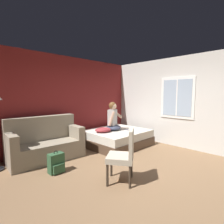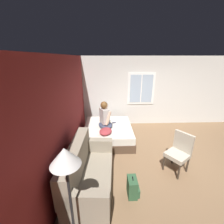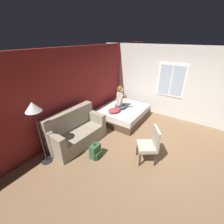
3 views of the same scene
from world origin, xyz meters
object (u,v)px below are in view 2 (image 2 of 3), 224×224
couch (88,174)px  floor_lamp (66,168)px  side_chair (179,151)px  cell_phone (114,123)px  person_seated (105,117)px  bed (108,133)px  throw_pillow (106,131)px  backpack (133,187)px

couch → floor_lamp: size_ratio=1.03×
side_chair → cell_phone: side_chair is taller
couch → person_seated: bearing=-9.6°
bed → side_chair: side_chair is taller
floor_lamp → throw_pillow: bearing=-9.6°
throw_pillow → floor_lamp: floor_lamp is taller
side_chair → cell_phone: (1.82, 1.47, -0.05)m
person_seated → cell_phone: person_seated is taller
throw_pillow → bed: bearing=-8.9°
floor_lamp → person_seated: bearing=-7.9°
person_seated → floor_lamp: size_ratio=0.51×
bed → throw_pillow: 0.60m
side_chair → throw_pillow: bearing=59.0°
bed → cell_phone: cell_phone is taller
person_seated → side_chair: bearing=-130.0°
bed → throw_pillow: bearing=171.1°
side_chair → floor_lamp: 2.83m
floor_lamp → side_chair: bearing=-55.0°
backpack → floor_lamp: size_ratio=0.27×
person_seated → floor_lamp: floor_lamp is taller
bed → throw_pillow: throw_pillow is taller
person_seated → throw_pillow: (-0.44, -0.02, -0.29)m
person_seated → couch: bearing=170.4°
side_chair → throw_pillow: side_chair is taller
person_seated → throw_pillow: 0.52m
side_chair → floor_lamp: bearing=125.0°
bed → throw_pillow: size_ratio=3.73×
couch → cell_phone: bearing=-15.6°
throw_pillow → cell_phone: bearing=-21.2°
backpack → floor_lamp: 1.79m
bed → cell_phone: (0.25, -0.21, 0.25)m
person_seated → backpack: 2.35m
cell_phone → floor_lamp: 3.56m
couch → throw_pillow: size_ratio=3.64×
backpack → cell_phone: (2.51, 0.25, 0.29)m
couch → cell_phone: size_ratio=12.14×
side_chair → bed: bearing=47.1°
person_seated → floor_lamp: (-3.03, 0.42, 0.59)m
couch → person_seated: size_ratio=2.00×
floor_lamp → couch: bearing=-4.5°
side_chair → backpack: side_chair is taller
person_seated → cell_phone: 0.57m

